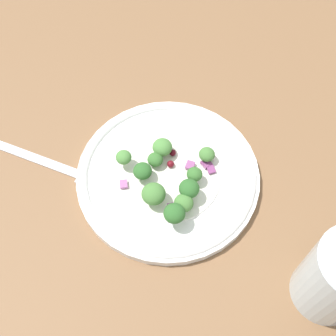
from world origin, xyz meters
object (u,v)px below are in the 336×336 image
Objects in this scene: plate at (168,175)px; broccoli_floret_2 at (184,203)px; broccoli_floret_0 at (143,171)px; broccoli_floret_1 at (162,147)px; fork at (48,163)px.

broccoli_floret_2 is at bearing -158.22° from plate.
broccoli_floret_0 is at bearing 101.06° from plate.
plate is 5.62cm from broccoli_floret_2.
plate is 9.81× the size of broccoli_floret_0.
broccoli_floret_1 is (3.54, -2.33, -0.03)cm from broccoli_floret_0.
broccoli_floret_1 is 1.08× the size of broccoli_floret_2.
broccoli_floret_0 reaches higher than fork.
fork is at bearing 83.21° from plate.
fork is at bearing 69.10° from broccoli_floret_2.
broccoli_floret_1 is 8.26cm from broccoli_floret_2.
fork is (-1.07, 14.90, -2.55)cm from broccoli_floret_1.
broccoli_floret_1 is (2.94, 0.77, 1.94)cm from plate.
broccoli_floret_0 and broccoli_floret_1 have the same top height.
broccoli_floret_1 is 15.16cm from fork.
broccoli_floret_0 is 0.13× the size of fork.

